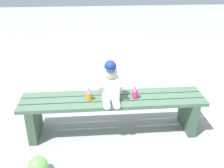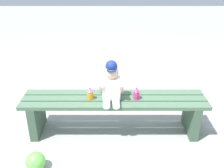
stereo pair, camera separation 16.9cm
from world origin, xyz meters
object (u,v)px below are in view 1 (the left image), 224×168
(sippy_cup_left, at_px, (89,95))
(toy_ball, at_px, (38,166))
(sippy_cup_right, at_px, (135,93))
(child_figure, at_px, (110,84))
(park_bench, at_px, (113,108))

(sippy_cup_left, height_order, toy_ball, sippy_cup_left)
(sippy_cup_left, distance_m, sippy_cup_right, 0.45)
(sippy_cup_right, xyz_separation_m, toy_ball, (-0.90, -0.53, -0.37))
(child_figure, xyz_separation_m, sippy_cup_left, (-0.21, 0.02, -0.12))
(park_bench, bearing_deg, child_figure, -126.66)
(sippy_cup_right, height_order, toy_ball, sippy_cup_right)
(park_bench, xyz_separation_m, child_figure, (-0.03, -0.04, 0.29))
(park_bench, distance_m, toy_ball, 0.90)
(park_bench, bearing_deg, sippy_cup_right, -4.52)
(park_bench, relative_size, child_figure, 4.54)
(child_figure, xyz_separation_m, toy_ball, (-0.65, -0.52, -0.49))
(sippy_cup_left, xyz_separation_m, toy_ball, (-0.44, -0.53, -0.37))
(park_bench, height_order, child_figure, child_figure)
(child_figure, xyz_separation_m, sippy_cup_right, (0.24, 0.02, -0.12))
(park_bench, bearing_deg, sippy_cup_left, -175.84)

